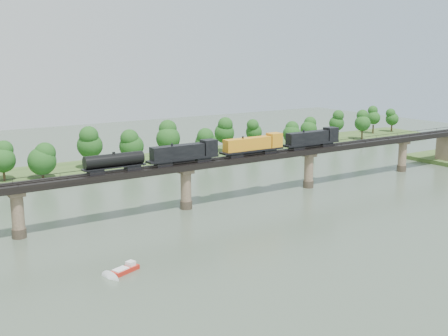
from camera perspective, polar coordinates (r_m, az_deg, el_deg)
ground at (r=115.44m, az=3.56°, el=-7.58°), size 400.00×400.00×0.00m
far_bank at (r=187.79m, az=-12.16°, el=0.05°), size 300.00×24.00×1.60m
bridge at (r=138.03m, az=-3.89°, el=-1.96°), size 236.00×30.00×11.50m
bridge_superstructure at (r=136.65m, az=-3.93°, el=0.62°), size 220.00×4.90×0.75m
far_treeline at (r=179.44m, az=-14.19°, el=2.02°), size 289.06×17.54×13.60m
freight_train at (r=143.09m, az=0.69°, el=2.05°), size 75.74×2.95×5.21m
motorboat at (r=102.09m, az=-10.05°, el=-10.09°), size 5.98×3.89×1.58m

